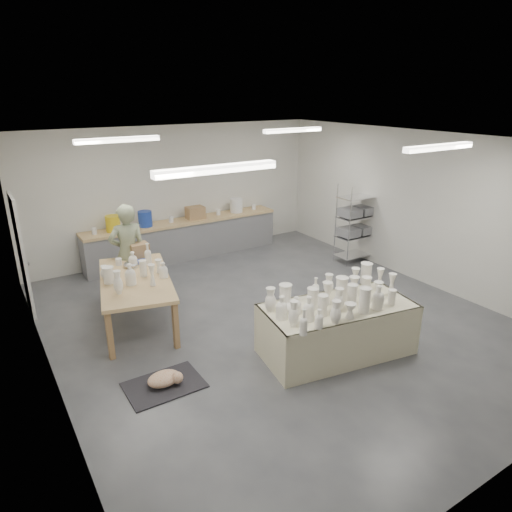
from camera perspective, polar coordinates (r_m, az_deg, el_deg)
room at (r=7.20m, az=1.40°, el=6.72°), size 8.00×8.02×3.00m
back_counter at (r=10.73m, az=-8.96°, el=2.28°), size 4.60×0.60×1.24m
wire_shelf at (r=10.52m, az=12.44°, el=4.16°), size 0.88×0.48×1.80m
drying_table at (r=6.89m, az=9.99°, el=-8.59°), size 2.36×1.40×1.15m
work_table at (r=7.83m, az=-14.88°, el=-2.36°), size 1.58×2.38×1.19m
rug at (r=6.44m, az=-11.39°, el=-15.53°), size 1.00×0.70×0.02m
cat at (r=6.37m, az=-11.23°, el=-14.77°), size 0.45×0.34×0.19m
potter at (r=8.65m, az=-15.67°, el=0.37°), size 0.71×0.50×1.83m
red_stool at (r=9.11m, az=-15.81°, el=-2.94°), size 0.33×0.33×0.31m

